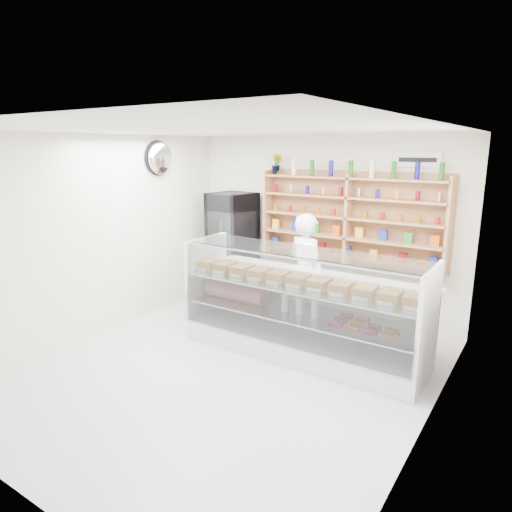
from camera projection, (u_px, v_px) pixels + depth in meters
The scene contains 8 objects.
room at pixel (226, 257), 5.16m from camera, with size 5.00×5.00×5.00m.
display_counter at pixel (302, 325), 5.90m from camera, with size 3.16×0.94×1.38m.
shop_worker at pixel (306, 273), 6.50m from camera, with size 0.63×0.41×1.73m, color white.
drinks_cooler at pixel (232, 248), 7.77m from camera, with size 0.75×0.73×1.88m.
wall_shelving at pixel (349, 218), 6.75m from camera, with size 2.84×0.28×1.33m.
potted_plant at pixel (277, 164), 7.24m from camera, with size 0.17×0.14×0.32m, color #1E6626.
security_mirror at pixel (160, 158), 7.06m from camera, with size 0.15×0.50×0.50m, color silver.
wall_sign at pixel (418, 160), 6.17m from camera, with size 0.62×0.03×0.20m, color white.
Camera 1 is at (3.05, -4.00, 2.62)m, focal length 32.00 mm.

